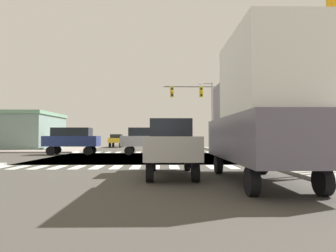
{
  "coord_description": "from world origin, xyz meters",
  "views": [
    {
      "loc": [
        1.64,
        -23.11,
        1.61
      ],
      "look_at": [
        2.27,
        11.37,
        2.76
      ],
      "focal_mm": 32.53,
      "sensor_mm": 36.0,
      "label": 1
    }
  ],
  "objects": [
    {
      "name": "ground",
      "position": [
        0.0,
        0.0,
        -0.03
      ],
      "size": [
        90.0,
        90.0,
        0.05
      ],
      "color": "#413E39"
    },
    {
      "name": "sidewalk_corner_ne",
      "position": [
        13.0,
        12.0,
        0.07
      ],
      "size": [
        12.0,
        12.0,
        0.14
      ],
      "color": "gray",
      "rests_on": "ground"
    },
    {
      "name": "sidewalk_corner_nw",
      "position": [
        -13.0,
        12.0,
        0.07
      ],
      "size": [
        12.0,
        12.0,
        0.14
      ],
      "color": "gray",
      "rests_on": "ground"
    },
    {
      "name": "crosswalk_near",
      "position": [
        -0.25,
        -7.3,
        0.0
      ],
      "size": [
        13.5,
        2.0,
        0.01
      ],
      "color": "silver",
      "rests_on": "ground"
    },
    {
      "name": "crosswalk_far",
      "position": [
        -0.25,
        7.3,
        0.0
      ],
      "size": [
        13.5,
        2.0,
        0.01
      ],
      "color": "silver",
      "rests_on": "ground"
    },
    {
      "name": "traffic_signal_mast",
      "position": [
        5.96,
        7.01,
        5.14
      ],
      "size": [
        6.89,
        0.55,
        6.96
      ],
      "color": "gray",
      "rests_on": "ground"
    },
    {
      "name": "street_lamp",
      "position": [
        7.71,
        15.26,
        5.0
      ],
      "size": [
        1.78,
        0.32,
        8.4
      ],
      "color": "gray",
      "rests_on": "ground"
    },
    {
      "name": "sedan_farside_2",
      "position": [
        -5.0,
        21.08,
        1.12
      ],
      "size": [
        1.8,
        4.3,
        1.88
      ],
      "rotation": [
        0.0,
        0.0,
        3.14
      ],
      "color": "black",
      "rests_on": "ground"
    },
    {
      "name": "suv_crossing_1",
      "position": [
        0.35,
        3.5,
        1.39
      ],
      "size": [
        4.6,
        1.96,
        2.34
      ],
      "rotation": [
        0.0,
        0.0,
        4.71
      ],
      "color": "black",
      "rests_on": "ground"
    },
    {
      "name": "pickup_leading_1",
      "position": [
        2.0,
        -10.48,
        1.29
      ],
      "size": [
        2.0,
        5.1,
        2.35
      ],
      "color": "black",
      "rests_on": "ground"
    },
    {
      "name": "suv_trailing_3",
      "position": [
        -6.23,
        3.5,
        1.39
      ],
      "size": [
        4.6,
        1.96,
        2.34
      ],
      "rotation": [
        0.0,
        0.0,
        4.71
      ],
      "color": "black",
      "rests_on": "ground"
    },
    {
      "name": "box_truck_outer_1",
      "position": [
        5.0,
        -12.75,
        2.56
      ],
      "size": [
        2.4,
        7.2,
        4.85
      ],
      "color": "black",
      "rests_on": "ground"
    }
  ]
}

